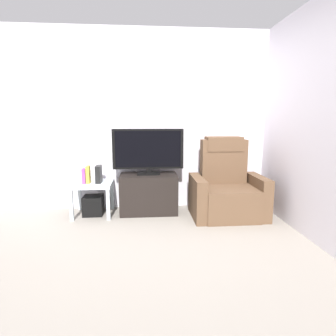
# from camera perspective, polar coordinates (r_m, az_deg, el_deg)

# --- Properties ---
(ground_plane) EXTENTS (6.40, 6.40, 0.00)m
(ground_plane) POSITION_cam_1_polar(r_m,az_deg,el_deg) (3.35, -5.16, -13.44)
(ground_plane) COLOR gray
(wall_back) EXTENTS (6.40, 0.06, 2.60)m
(wall_back) POSITION_cam_1_polar(r_m,az_deg,el_deg) (4.21, -5.36, 9.48)
(wall_back) COLOR silver
(wall_back) RESTS_ON ground
(wall_side) EXTENTS (0.06, 4.48, 2.60)m
(wall_side) POSITION_cam_1_polar(r_m,az_deg,el_deg) (3.59, 26.41, 8.46)
(wall_side) COLOR silver
(wall_side) RESTS_ON ground
(tv_stand) EXTENTS (0.80, 0.47, 0.55)m
(tv_stand) POSITION_cam_1_polar(r_m,az_deg,el_deg) (4.05, -3.94, -5.14)
(tv_stand) COLOR black
(tv_stand) RESTS_ON ground
(television) EXTENTS (0.99, 0.20, 0.64)m
(television) POSITION_cam_1_polar(r_m,az_deg,el_deg) (3.96, -4.05, 3.56)
(television) COLOR black
(television) RESTS_ON tv_stand
(recliner_armchair) EXTENTS (0.98, 0.78, 1.08)m
(recliner_armchair) POSITION_cam_1_polar(r_m,az_deg,el_deg) (3.99, 11.76, -4.17)
(recliner_armchair) COLOR brown
(recliner_armchair) RESTS_ON ground
(side_table) EXTENTS (0.54, 0.54, 0.46)m
(side_table) POSITION_cam_1_polar(r_m,az_deg,el_deg) (4.05, -15.03, -3.89)
(side_table) COLOR silver
(side_table) RESTS_ON ground
(subwoofer_box) EXTENTS (0.27, 0.27, 0.27)m
(subwoofer_box) POSITION_cam_1_polar(r_m,az_deg,el_deg) (4.11, -14.87, -7.31)
(subwoofer_box) COLOR black
(subwoofer_box) RESTS_ON ground
(book_leftmost) EXTENTS (0.05, 0.12, 0.20)m
(book_leftmost) POSITION_cam_1_polar(r_m,az_deg,el_deg) (4.01, -16.60, -1.54)
(book_leftmost) COLOR purple
(book_leftmost) RESTS_ON side_table
(book_middle) EXTENTS (0.05, 0.12, 0.24)m
(book_middle) POSITION_cam_1_polar(r_m,az_deg,el_deg) (4.00, -15.86, -1.29)
(book_middle) COLOR gold
(book_middle) RESTS_ON side_table
(game_console) EXTENTS (0.07, 0.20, 0.24)m
(game_console) POSITION_cam_1_polar(r_m,az_deg,el_deg) (4.00, -13.86, -1.20)
(game_console) COLOR black
(game_console) RESTS_ON side_table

